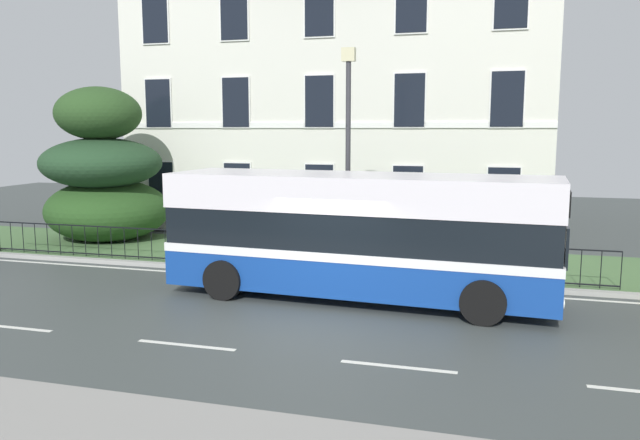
{
  "coord_description": "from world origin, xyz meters",
  "views": [
    {
      "loc": [
        3.49,
        -12.03,
        4.03
      ],
      "look_at": [
        -0.96,
        3.81,
        1.64
      ],
      "focal_mm": 35.26,
      "sensor_mm": 36.0,
      "label": 1
    }
  ],
  "objects_px": {
    "georgian_townhouse": "(353,74)",
    "litter_bin": "(240,244)",
    "single_decker_bus": "(359,234)",
    "evergreen_tree": "(104,177)",
    "street_lamp_post": "(348,144)"
  },
  "relations": [
    {
      "from": "georgian_townhouse",
      "to": "evergreen_tree",
      "type": "relative_size",
      "value": 3.0
    },
    {
      "from": "georgian_townhouse",
      "to": "single_decker_bus",
      "type": "distance_m",
      "value": 14.07
    },
    {
      "from": "georgian_townhouse",
      "to": "evergreen_tree",
      "type": "xyz_separation_m",
      "value": [
        -7.17,
        -7.95,
        -4.08
      ]
    },
    {
      "from": "georgian_townhouse",
      "to": "street_lamp_post",
      "type": "relative_size",
      "value": 2.7
    },
    {
      "from": "evergreen_tree",
      "to": "street_lamp_post",
      "type": "distance_m",
      "value": 9.8
    },
    {
      "from": "street_lamp_post",
      "to": "evergreen_tree",
      "type": "bearing_deg",
      "value": 165.64
    },
    {
      "from": "evergreen_tree",
      "to": "single_decker_bus",
      "type": "height_order",
      "value": "evergreen_tree"
    },
    {
      "from": "georgian_townhouse",
      "to": "evergreen_tree",
      "type": "height_order",
      "value": "georgian_townhouse"
    },
    {
      "from": "georgian_townhouse",
      "to": "litter_bin",
      "type": "distance_m",
      "value": 11.94
    },
    {
      "from": "single_decker_bus",
      "to": "street_lamp_post",
      "type": "bearing_deg",
      "value": 112.43
    },
    {
      "from": "street_lamp_post",
      "to": "litter_bin",
      "type": "xyz_separation_m",
      "value": [
        -3.21,
        -0.09,
        -2.93
      ]
    },
    {
      "from": "evergreen_tree",
      "to": "street_lamp_post",
      "type": "relative_size",
      "value": 0.9
    },
    {
      "from": "single_decker_bus",
      "to": "georgian_townhouse",
      "type": "bearing_deg",
      "value": 106.85
    },
    {
      "from": "street_lamp_post",
      "to": "georgian_townhouse",
      "type": "bearing_deg",
      "value": 102.2
    },
    {
      "from": "evergreen_tree",
      "to": "street_lamp_post",
      "type": "xyz_separation_m",
      "value": [
        9.41,
        -2.41,
        1.3
      ]
    }
  ]
}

